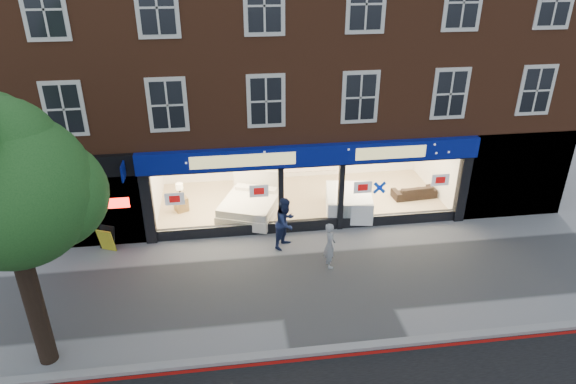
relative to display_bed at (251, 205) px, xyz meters
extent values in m
plane|color=gray|center=(2.01, -4.33, -0.47)|extent=(120.00, 120.00, 0.00)
cube|color=#8C0A07|center=(2.01, -7.43, -0.47)|extent=(60.00, 0.10, 0.01)
cube|color=gray|center=(2.01, -7.23, -0.41)|extent=(60.00, 0.25, 0.12)
cube|color=tan|center=(2.01, 0.92, -0.42)|extent=(11.00, 4.50, 0.10)
cube|color=brown|center=(2.01, 2.67, 6.18)|extent=(19.00, 8.00, 6.70)
cube|color=navy|center=(2.01, -1.45, 2.48)|extent=(11.40, 0.28, 0.70)
cube|color=black|center=(2.01, -1.25, -0.27)|extent=(11.00, 0.18, 0.40)
cube|color=black|center=(-3.49, -1.28, 0.83)|extent=(0.35, 0.30, 2.60)
cube|color=black|center=(7.51, -1.28, 0.83)|extent=(0.35, 0.30, 2.60)
cube|color=white|center=(-1.24, -1.33, 0.98)|extent=(4.20, 0.02, 2.10)
cube|color=white|center=(5.26, -1.33, 0.98)|extent=(4.20, 0.02, 2.10)
cube|color=white|center=(2.01, -1.08, 0.68)|extent=(1.80, 0.02, 2.10)
cube|color=silver|center=(2.01, 3.17, 0.83)|extent=(11.00, 0.20, 2.60)
cube|color=#FFEAC6|center=(2.01, 0.92, 2.13)|extent=(11.00, 4.50, 0.12)
cube|color=black|center=(-5.59, -1.03, 1.18)|extent=(3.80, 0.60, 3.30)
cube|color=#FF140C|center=(-4.39, -1.38, 1.13)|extent=(0.70, 0.04, 0.35)
cube|color=black|center=(9.51, -1.13, 1.18)|extent=(4.00, 0.40, 3.30)
cylinder|color=black|center=(-5.49, -6.53, 1.73)|extent=(0.44, 0.44, 4.40)
sphere|color=#1D4E1D|center=(-4.79, -6.93, 4.93)|extent=(2.40, 2.40, 2.40)
cube|color=silver|center=(-0.05, -0.13, -0.18)|extent=(2.62, 2.80, 0.39)
cube|color=silver|center=(-0.05, -0.13, 0.16)|extent=(2.51, 2.69, 0.28)
cube|color=silver|center=(0.39, 0.97, 0.30)|extent=(1.91, 0.86, 1.35)
cube|color=silver|center=(-0.14, 0.78, 0.37)|extent=(0.81, 0.61, 0.14)
cube|color=silver|center=(0.64, 0.47, 0.37)|extent=(0.81, 0.61, 0.14)
cube|color=brown|center=(-2.58, 0.65, -0.10)|extent=(0.60, 0.60, 0.55)
cube|color=white|center=(3.61, -0.33, -0.24)|extent=(1.95, 2.30, 0.27)
cube|color=white|center=(3.61, -0.33, 0.03)|extent=(1.95, 2.30, 0.27)
cube|color=white|center=(3.61, -0.33, 0.30)|extent=(1.95, 2.30, 0.27)
imported|color=black|center=(6.49, 0.51, -0.12)|extent=(1.76, 0.81, 0.50)
cube|color=gold|center=(-4.89, -1.63, -0.05)|extent=(0.65, 0.55, 0.85)
imported|color=#989AA0|center=(2.21, -3.53, 0.29)|extent=(0.42, 0.59, 1.53)
imported|color=#1B254B|center=(1.01, -2.18, 0.42)|extent=(1.08, 1.10, 1.79)
camera|label=1|loc=(-0.93, -16.75, 8.91)|focal=32.00mm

